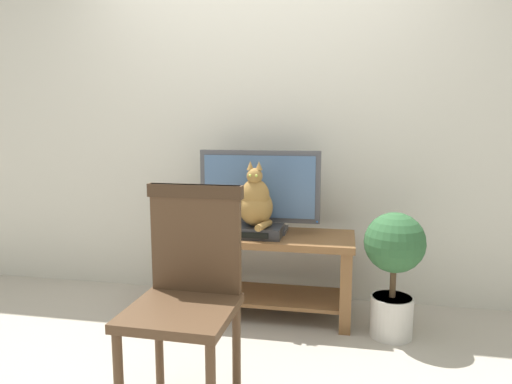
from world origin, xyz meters
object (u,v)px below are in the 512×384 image
(tv, at_px, (260,190))
(book_stack, at_px, (187,220))
(tv_stand, at_px, (257,259))
(wooden_chair, at_px, (188,283))
(potted_plant, at_px, (394,263))
(media_box, at_px, (256,231))
(cat, at_px, (256,202))

(tv, relative_size, book_stack, 3.15)
(tv_stand, distance_m, wooden_chair, 1.10)
(tv_stand, height_order, wooden_chair, wooden_chair)
(potted_plant, bearing_deg, media_box, 172.47)
(tv_stand, relative_size, book_stack, 4.92)
(tv, height_order, potted_plant, tv)
(tv_stand, xyz_separation_m, book_stack, (-0.48, -0.04, 0.25))
(wooden_chair, relative_size, book_stack, 3.90)
(cat, distance_m, wooden_chair, 1.02)
(cat, bearing_deg, media_box, 95.70)
(tv, relative_size, potted_plant, 1.06)
(wooden_chair, height_order, potted_plant, wooden_chair)
(media_box, bearing_deg, tv_stand, 92.41)
(book_stack, height_order, potted_plant, potted_plant)
(potted_plant, bearing_deg, book_stack, 173.70)
(tv_stand, height_order, media_box, media_box)
(media_box, xyz_separation_m, cat, (0.00, -0.01, 0.19))
(wooden_chair, bearing_deg, cat, 83.72)
(tv, distance_m, potted_plant, 0.97)
(tv_stand, distance_m, book_stack, 0.54)
(cat, height_order, potted_plant, cat)
(book_stack, bearing_deg, tv_stand, 4.39)
(tv, height_order, book_stack, tv)
(tv, relative_size, media_box, 2.37)
(wooden_chair, xyz_separation_m, potted_plant, (0.96, 0.89, -0.12))
(tv, distance_m, cat, 0.17)
(potted_plant, bearing_deg, tv_stand, 167.87)
(wooden_chair, distance_m, potted_plant, 1.32)
(book_stack, bearing_deg, media_box, -4.10)
(tv_stand, height_order, cat, cat)
(cat, height_order, book_stack, cat)
(tv, bearing_deg, potted_plant, -16.79)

